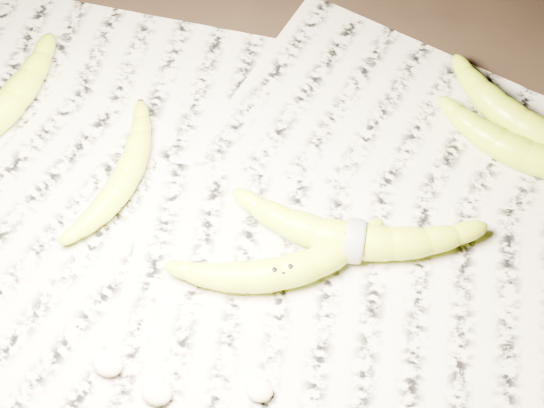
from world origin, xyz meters
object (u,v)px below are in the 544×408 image
(banana_center, at_px, (282,271))
(banana_taped, at_px, (354,239))
(banana_upper_a, at_px, (528,154))
(banana_left_b, at_px, (125,176))
(banana_upper_b, at_px, (521,122))

(banana_center, distance_m, banana_taped, 0.09)
(banana_taped, relative_size, banana_upper_a, 1.22)
(banana_left_b, xyz_separation_m, banana_upper_a, (0.44, 0.19, 0.00))
(banana_upper_a, height_order, banana_upper_b, banana_upper_b)
(banana_left_b, bearing_deg, banana_center, -102.40)
(banana_center, height_order, banana_taped, banana_taped)
(banana_taped, bearing_deg, banana_left_b, 171.51)
(banana_left_b, height_order, banana_taped, banana_taped)
(banana_left_b, height_order, banana_upper_a, banana_upper_a)
(banana_center, height_order, banana_upper_b, banana_upper_b)
(banana_left_b, distance_m, banana_center, 0.22)
(banana_left_b, bearing_deg, banana_taped, -86.37)
(banana_left_b, bearing_deg, banana_upper_a, -65.32)
(banana_center, xyz_separation_m, banana_upper_a, (0.22, 0.24, 0.00))
(banana_left_b, relative_size, banana_center, 0.83)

